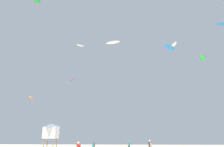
% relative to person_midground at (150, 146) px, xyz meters
% --- Properties ---
extents(person_midground, '(0.39, 0.53, 1.71)m').
position_rel_person_midground_xyz_m(person_midground, '(0.00, 0.00, 0.00)').
color(person_midground, navy).
rests_on(person_midground, ground).
extents(person_right, '(0.45, 0.36, 1.59)m').
position_rel_person_midground_xyz_m(person_right, '(-2.66, 6.58, -0.07)').
color(person_right, '#2D2D33').
rests_on(person_right, ground).
extents(lifeguard_tower, '(2.30, 2.30, 4.15)m').
position_rel_person_midground_xyz_m(lifeguard_tower, '(-14.85, 5.15, 2.06)').
color(lifeguard_tower, '#8C704C').
rests_on(lifeguard_tower, ground).
extents(kite_aloft_0, '(3.13, 3.53, 0.63)m').
position_rel_person_midground_xyz_m(kite_aloft_0, '(5.60, 9.29, 17.58)').
color(kite_aloft_0, blue).
extents(kite_aloft_2, '(2.07, 2.47, 0.61)m').
position_rel_person_midground_xyz_m(kite_aloft_2, '(-16.31, 20.66, 14.90)').
color(kite_aloft_2, purple).
extents(kite_aloft_3, '(1.31, 2.89, 0.70)m').
position_rel_person_midground_xyz_m(kite_aloft_3, '(8.90, 19.39, 22.93)').
color(kite_aloft_3, white).
extents(kite_aloft_4, '(3.86, 2.04, 0.58)m').
position_rel_person_midground_xyz_m(kite_aloft_4, '(-6.13, 19.41, 24.06)').
color(kite_aloft_4, white).
extents(kite_aloft_5, '(1.24, 2.84, 0.66)m').
position_rel_person_midground_xyz_m(kite_aloft_5, '(-22.50, 12.77, 8.90)').
color(kite_aloft_5, orange).
extents(kite_aloft_6, '(2.16, 1.79, 0.35)m').
position_rel_person_midground_xyz_m(kite_aloft_6, '(-15.15, 22.15, 24.84)').
color(kite_aloft_6, white).
extents(kite_aloft_8, '(2.13, 3.12, 0.47)m').
position_rel_person_midground_xyz_m(kite_aloft_8, '(9.28, 3.70, 13.08)').
color(kite_aloft_8, green).
extents(kite_aloft_9, '(2.17, 1.30, 0.45)m').
position_rel_person_midground_xyz_m(kite_aloft_9, '(15.48, 8.76, 21.89)').
color(kite_aloft_9, blue).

